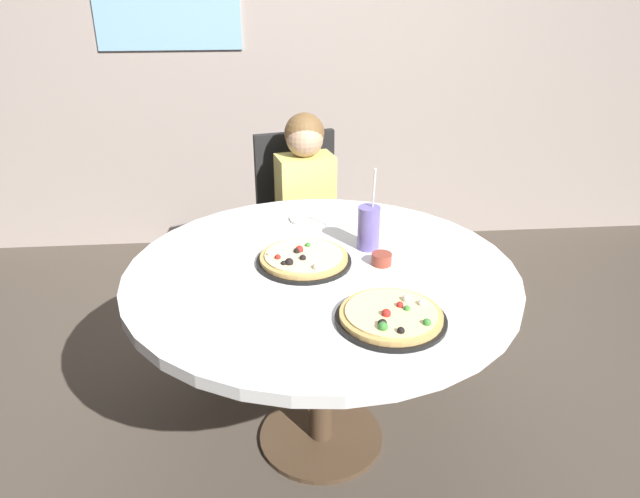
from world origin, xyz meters
The scene contains 10 objects.
ground_plane centered at (0.00, 0.00, 0.00)m, with size 8.00×8.00×0.00m, color #4C4238.
wall_with_window centered at (-0.01, 1.97, 1.45)m, with size 5.20×0.14×2.90m.
dining_table centered at (0.00, 0.00, 0.66)m, with size 1.33×1.33×0.75m.
chair_wooden centered at (-0.02, 0.97, 0.53)m, with size 0.48×0.48×0.95m.
diner_child centered at (0.02, 0.79, 0.48)m, with size 0.33×0.43×1.08m.
pizza_veggie centered at (0.17, -0.35, 0.77)m, with size 0.33×0.33×0.05m.
pizza_cheese centered at (-0.06, 0.05, 0.77)m, with size 0.33×0.33×0.05m.
soda_cup centered at (0.18, 0.15, 0.83)m, with size 0.08×0.08×0.31m.
sauce_bowl centered at (0.21, 0.02, 0.77)m, with size 0.07×0.07×0.04m, color brown.
plate_small centered at (0.00, 0.43, 0.76)m, with size 0.18×0.18×0.01m, color white.
Camera 1 is at (-0.16, -1.79, 1.68)m, focal length 33.43 mm.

